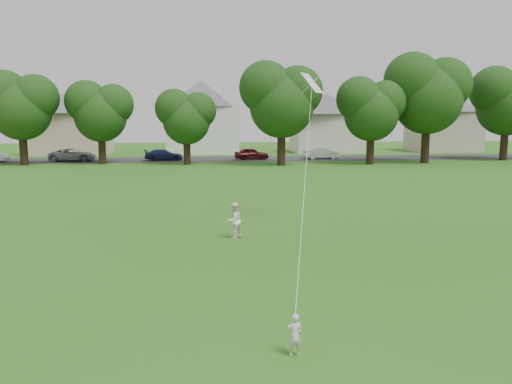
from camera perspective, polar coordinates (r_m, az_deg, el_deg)
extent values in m
plane|color=#285613|center=(12.70, -4.35, -11.75)|extent=(160.00, 160.00, 0.00)
cube|color=#2D2D30|center=(54.09, -6.01, 3.75)|extent=(90.00, 7.00, 0.01)
imported|color=silver|center=(9.62, 4.42, -15.95)|extent=(0.32, 0.23, 0.82)
imported|color=white|center=(18.30, -2.53, -3.27)|extent=(0.82, 0.80, 1.34)
plane|color=white|center=(20.87, 6.43, 12.28)|extent=(1.18, 1.27, 0.81)
cylinder|color=white|center=(14.84, 5.81, 3.81)|extent=(0.01, 0.01, 13.14)
cylinder|color=black|center=(51.73, -25.04, 4.68)|extent=(0.73, 0.73, 3.41)
cylinder|color=black|center=(50.54, -17.18, 4.85)|extent=(0.71, 0.71, 3.09)
cylinder|color=black|center=(48.05, -7.89, 4.78)|extent=(0.68, 0.68, 2.76)
cylinder|color=black|center=(46.76, 2.91, 5.34)|extent=(0.76, 0.76, 3.73)
cylinder|color=black|center=(49.07, 12.93, 4.98)|extent=(0.72, 0.72, 3.22)
cylinder|color=black|center=(52.01, 18.79, 5.45)|extent=(0.80, 0.80, 4.15)
cylinder|color=black|center=(58.69, 26.49, 5.12)|extent=(0.76, 0.76, 3.77)
imported|color=#9394A1|center=(54.61, -20.22, 4.00)|extent=(4.66, 2.19, 1.29)
imported|color=#151B43|center=(53.18, -10.51, 4.20)|extent=(4.03, 1.80, 1.15)
imported|color=#4C0F13|center=(53.33, -0.50, 4.41)|extent=(3.80, 1.83, 1.25)
imported|color=silver|center=(54.64, 7.46, 4.45)|extent=(4.03, 1.77, 1.29)
cube|color=beige|center=(65.82, -20.27, 6.26)|extent=(8.82, 6.96, 4.96)
pyramid|color=#535056|center=(65.88, -20.51, 10.79)|extent=(12.73, 12.73, 2.73)
cube|color=white|center=(63.93, -6.13, 7.07)|extent=(8.79, 6.92, 5.82)
pyramid|color=#535056|center=(64.08, -6.21, 12.53)|extent=(12.68, 12.68, 3.20)
cube|color=beige|center=(66.01, 8.00, 6.67)|extent=(8.51, 6.62, 4.89)
pyramid|color=#535056|center=(66.06, 8.10, 11.12)|extent=(12.27, 12.27, 2.69)
cube|color=#BEB29D|center=(71.68, 20.57, 6.48)|extent=(8.15, 6.71, 5.20)
pyramid|color=#535056|center=(71.75, 20.80, 10.83)|extent=(11.76, 11.76, 2.86)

